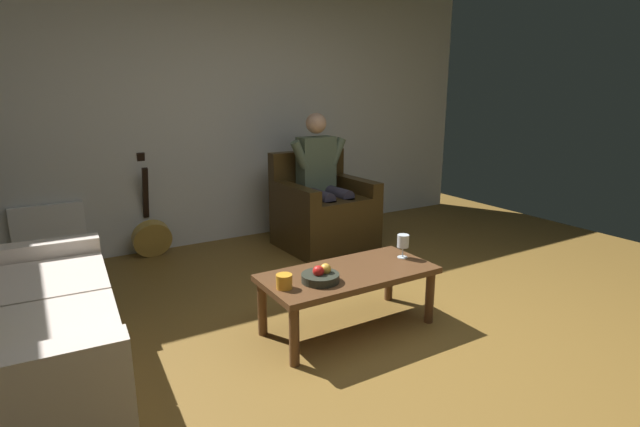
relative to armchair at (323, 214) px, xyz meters
name	(u,v)px	position (x,y,z in m)	size (l,w,h in m)	color
ground_plane	(427,356)	(0.57, 2.12, -0.33)	(6.81, 6.81, 0.00)	brown
wall_back	(237,111)	(0.57, -0.74, 0.98)	(5.77, 0.06, 2.63)	silver
armchair	(323,214)	(0.00, 0.00, 0.00)	(0.87, 0.81, 0.93)	#382811
person_seated	(323,176)	(0.00, -0.01, 0.37)	(0.63, 0.58, 1.31)	#54634D
couch	(3,348)	(2.68, 1.42, 0.00)	(1.02, 1.63, 0.93)	beige
coffee_table	(348,279)	(0.77, 1.59, 0.01)	(1.14, 0.53, 0.40)	#55351D
guitar	(151,234)	(1.55, -0.54, -0.12)	(0.35, 0.32, 0.97)	#AB8639
radiator	(50,237)	(2.37, -0.67, -0.04)	(0.58, 0.06, 0.57)	white
wine_glass_near	(403,242)	(0.31, 1.57, 0.18)	(0.08, 0.08, 0.17)	silver
fruit_bowl	(321,276)	(1.02, 1.64, 0.10)	(0.23, 0.23, 0.11)	#292C22
candle_jar	(284,281)	(1.26, 1.62, 0.11)	(0.10, 0.10, 0.09)	orange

